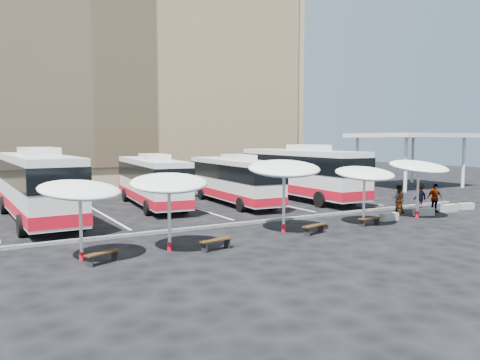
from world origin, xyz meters
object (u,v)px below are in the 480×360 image
bus_0 (36,183)px  wood_bench_0 (103,255)px  bus_2 (233,178)px  wood_bench_2 (314,227)px  passenger_1 (399,199)px  passenger_3 (420,196)px  sunshade_2 (284,169)px  conc_bench_0 (389,217)px  wood_bench_1 (216,242)px  sunshade_4 (419,167)px  bus_3 (299,171)px  wood_bench_3 (370,220)px  sunshade_0 (80,190)px  passenger_0 (400,203)px  conc_bench_2 (449,208)px  passenger_2 (435,198)px  sunshade_1 (169,183)px  conc_bench_3 (466,206)px  bus_1 (151,179)px  sunshade_3 (365,174)px  conc_bench_1 (424,212)px

bus_0 → wood_bench_0: bearing=-87.3°
bus_2 → wood_bench_2: bus_2 is taller
passenger_1 → passenger_3: (2.46, 0.40, -0.02)m
sunshade_2 → conc_bench_0: 7.76m
wood_bench_1 → passenger_1: (14.46, 3.14, 0.54)m
bus_0 → sunshade_4: 22.07m
bus_2 → conc_bench_0: size_ratio=9.77×
bus_3 → wood_bench_2: bearing=-122.2°
wood_bench_1 → passenger_1: passenger_1 is taller
bus_2 → wood_bench_3: (2.24, -11.16, -1.50)m
bus_2 → sunshade_2: (-2.79, -10.30, 1.35)m
bus_0 → wood_bench_3: bus_0 is taller
sunshade_4 → sunshade_0: bearing=-178.9°
bus_0 → passenger_1: bus_0 is taller
passenger_1 → sunshade_0: bearing=57.2°
sunshade_4 → passenger_0: size_ratio=2.15×
sunshade_0 → sunshade_2: bearing=4.5°
sunshade_2 → wood_bench_2: (1.03, -1.15, -2.83)m
wood_bench_3 → conc_bench_2: (8.06, 1.03, -0.10)m
wood_bench_0 → passenger_2: (21.24, 1.92, 0.59)m
wood_bench_2 → sunshade_0: bearing=178.0°
sunshade_1 → sunshade_0: bearing=178.2°
wood_bench_0 → conc_bench_3: bearing=4.2°
conc_bench_2 → passenger_0: (-4.16, 0.33, 0.59)m
wood_bench_3 → conc_bench_3: bearing=6.5°
bus_2 → conc_bench_3: (12.12, -10.03, -1.62)m
bus_3 → passenger_3: bus_3 is taller
wood_bench_1 → conc_bench_2: bearing=6.1°
bus_0 → sunshade_4: (19.63, -10.05, 0.86)m
bus_1 → sunshade_0: (-7.18, -12.72, 0.85)m
passenger_1 → passenger_3: size_ratio=1.02×
wood_bench_1 → wood_bench_3: wood_bench_1 is taller
sunshade_2 → sunshade_4: bearing=-2.5°
passenger_2 → wood_bench_1: bearing=-159.2°
sunshade_1 → conc_bench_2: sunshade_1 is taller
bus_1 → passenger_0: 16.37m
bus_1 → sunshade_3: bearing=-53.6°
conc_bench_1 → conc_bench_3: 4.59m
bus_1 → wood_bench_1: 13.88m
wood_bench_3 → conc_bench_3: 9.95m
wood_bench_2 → passenger_0: bearing=11.8°
sunshade_3 → wood_bench_2: (-3.80, -0.54, -2.45)m
bus_0 → conc_bench_2: bus_0 is taller
bus_3 → wood_bench_1: bus_3 is taller
passenger_1 → passenger_0: bearing=97.4°
wood_bench_0 → sunshade_3: bearing=3.6°
bus_2 → wood_bench_3: bus_2 is taller
sunshade_2 → sunshade_0: bearing=-175.5°
sunshade_3 → sunshade_4: 4.51m
wood_bench_1 → passenger_3: passenger_3 is taller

